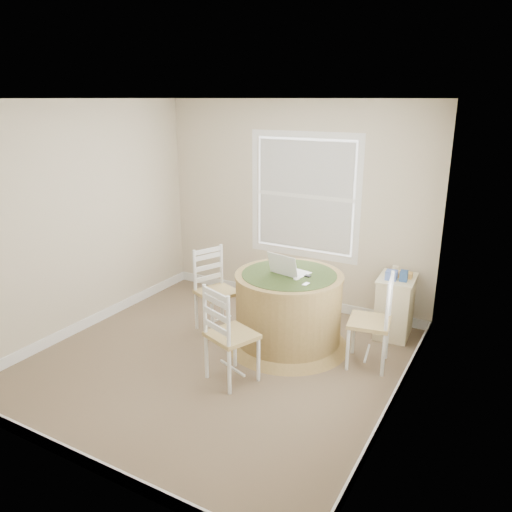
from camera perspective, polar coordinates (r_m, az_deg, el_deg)
The scene contains 14 objects.
room at distance 4.85m, azimuth -2.03°, elevation 1.98°, with size 3.64×3.64×2.64m.
round_table at distance 5.42m, azimuth 3.73°, elevation -5.85°, with size 1.33×1.33×0.83m.
chair_left at distance 5.77m, azimuth -4.47°, elevation -4.11°, with size 0.42×0.40×0.95m, color white, non-canonical shape.
chair_near at distance 4.76m, azimuth -2.77°, elevation -8.97°, with size 0.42×0.40×0.95m, color white, non-canonical shape.
chair_right at distance 5.15m, azimuth 12.83°, elevation -7.31°, with size 0.42×0.40×0.95m, color white, non-canonical shape.
laptop at distance 5.29m, azimuth 3.80°, elevation -1.67°, with size 0.42×0.38×0.25m.
mouse at distance 5.14m, azimuth 4.69°, elevation -2.54°, with size 0.07×0.10×0.04m, color white.
phone at distance 5.01m, azimuth 5.73°, elevation -3.25°, with size 0.04×0.09×0.02m, color #B7BABF.
keys at distance 5.22m, azimuth 5.92°, elevation -2.35°, with size 0.06×0.05×0.03m, color black.
corner_chest at distance 5.90m, azimuth 15.56°, elevation -5.54°, with size 0.43×0.56×0.70m.
tissue_box at distance 5.68m, azimuth 15.28°, elevation -2.10°, with size 0.12×0.12×0.10m, color #5D7BD6.
box_yellow at distance 5.78m, azimuth 16.62°, elevation -2.08°, with size 0.15×0.10×0.06m, color #F2B555.
box_blue at distance 5.66m, azimuth 16.48°, elevation -2.16°, with size 0.08×0.08×0.12m, color #2D5089.
cup_cream at distance 5.86m, azimuth 15.67°, elevation -1.57°, with size 0.07×0.07×0.09m, color beige.
Camera 1 is at (2.59, -3.83, 2.61)m, focal length 35.00 mm.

